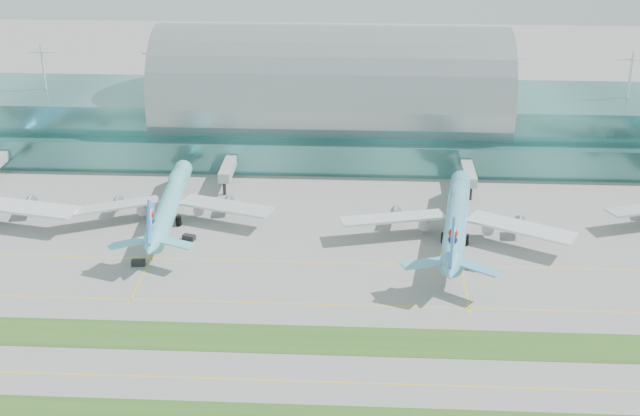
{
  "coord_description": "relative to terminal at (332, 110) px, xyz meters",
  "views": [
    {
      "loc": [
        12.0,
        -166.35,
        103.54
      ],
      "look_at": [
        0.0,
        55.0,
        9.0
      ],
      "focal_mm": 50.0,
      "sensor_mm": 36.0,
      "label": 1
    }
  ],
  "objects": [
    {
      "name": "terminal",
      "position": [
        0.0,
        0.0,
        0.0
      ],
      "size": [
        340.0,
        69.1,
        36.0
      ],
      "color": "#3D7A75",
      "rests_on": "ground"
    },
    {
      "name": "taxiline_b",
      "position": [
        -0.01,
        -142.79,
        -14.22
      ],
      "size": [
        420.0,
        0.35,
        0.01
      ],
      "primitive_type": "cube",
      "color": "yellow",
      "rests_on": "ground"
    },
    {
      "name": "gse_f",
      "position": [
        40.04,
        -90.42,
        -13.54
      ],
      "size": [
        3.81,
        2.67,
        1.37
      ],
      "primitive_type": "cube",
      "rotation": [
        0.0,
        0.0,
        -0.34
      ],
      "color": "black",
      "rests_on": "ground"
    },
    {
      "name": "gse_c",
      "position": [
        -45.83,
        -92.84,
        -13.49
      ],
      "size": [
        3.63,
        2.28,
        1.48
      ],
      "primitive_type": "cube",
      "rotation": [
        0.0,
        0.0,
        0.08
      ],
      "color": "black",
      "rests_on": "ground"
    },
    {
      "name": "airliner_c",
      "position": [
        37.16,
        -71.37,
        -8.07
      ],
      "size": [
        63.36,
        72.44,
        19.95
      ],
      "rotation": [
        0.0,
        0.0,
        -0.13
      ],
      "color": "#5CB0CA",
      "rests_on": "ground"
    },
    {
      "name": "taxiline_c",
      "position": [
        -0.01,
        -110.79,
        -14.22
      ],
      "size": [
        420.0,
        0.35,
        0.01
      ],
      "primitive_type": "cube",
      "color": "yellow",
      "rests_on": "ground"
    },
    {
      "name": "grass_strip_far",
      "position": [
        -0.01,
        -126.79,
        -14.19
      ],
      "size": [
        420.0,
        12.0,
        0.08
      ],
      "primitive_type": "cube",
      "color": "#2D591E",
      "rests_on": "ground"
    },
    {
      "name": "taxiline_d",
      "position": [
        -0.01,
        -88.79,
        -14.22
      ],
      "size": [
        420.0,
        0.35,
        0.01
      ],
      "primitive_type": "cube",
      "color": "yellow",
      "rests_on": "ground"
    },
    {
      "name": "airliner_b",
      "position": [
        -43.4,
        -63.62,
        -8.45
      ],
      "size": [
        59.85,
        68.03,
        18.72
      ],
      "rotation": [
        0.0,
        0.0,
        0.06
      ],
      "color": "#62CCD8",
      "rests_on": "ground"
    },
    {
      "name": "gse_d",
      "position": [
        -35.77,
        -76.7,
        -13.52
      ],
      "size": [
        3.83,
        2.82,
        1.42
      ],
      "primitive_type": "cube",
      "rotation": [
        0.0,
        0.0,
        -0.33
      ],
      "color": "black",
      "rests_on": "ground"
    },
    {
      "name": "gse_e",
      "position": [
        33.39,
        -85.38,
        -13.49
      ],
      "size": [
        3.98,
        2.19,
        1.47
      ],
      "primitive_type": "cube",
      "rotation": [
        0.0,
        0.0,
        -0.17
      ],
      "color": "yellow",
      "rests_on": "ground"
    },
    {
      "name": "ground",
      "position": [
        -0.01,
        -128.79,
        -14.23
      ],
      "size": [
        700.0,
        700.0,
        0.0
      ],
      "primitive_type": "plane",
      "color": "gray",
      "rests_on": "ground"
    }
  ]
}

